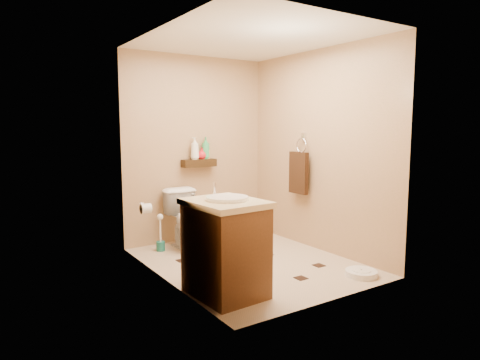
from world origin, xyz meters
TOP-DOWN VIEW (x-y plane):
  - ground at (0.00, 0.00)m, footprint 2.50×2.50m
  - wall_back at (0.00, 1.25)m, footprint 2.00×0.04m
  - wall_front at (0.00, -1.25)m, footprint 2.00×0.04m
  - wall_left at (-1.00, 0.00)m, footprint 0.04×2.50m
  - wall_right at (1.00, 0.00)m, footprint 0.04×2.50m
  - ceiling at (0.00, 0.00)m, footprint 2.00×2.50m
  - wall_shelf at (0.00, 1.17)m, footprint 0.46×0.14m
  - floor_accents at (0.03, -0.04)m, footprint 1.27×1.37m
  - toilet at (-0.32, 0.83)m, footprint 0.41×0.71m
  - vanity at (-0.70, -0.63)m, footprint 0.62×0.73m
  - bathroom_scale at (0.69, -0.98)m, footprint 0.34×0.34m
  - toilet_brush at (-0.65, 0.95)m, footprint 0.10×0.10m
  - towel_ring at (0.91, 0.25)m, footprint 0.12×0.30m
  - toilet_paper at (-0.94, 0.65)m, footprint 0.12×0.11m
  - bottle_a at (-0.06, 1.17)m, footprint 0.15×0.15m
  - bottle_b at (-0.05, 1.17)m, footprint 0.10×0.09m
  - bottle_c at (0.04, 1.17)m, footprint 0.14×0.14m
  - bottle_d at (0.10, 1.17)m, footprint 0.16×0.16m
  - bottle_e at (0.11, 1.17)m, footprint 0.10×0.10m

SIDE VIEW (x-z plane):
  - ground at x=0.00m, z-range 0.00..0.00m
  - floor_accents at x=0.03m, z-range 0.00..0.01m
  - bathroom_scale at x=0.69m, z-range 0.00..0.06m
  - toilet_brush at x=-0.65m, z-range -0.07..0.39m
  - toilet at x=-0.32m, z-range 0.00..0.72m
  - vanity at x=-0.70m, z-range -0.05..0.94m
  - toilet_paper at x=-0.94m, z-range 0.54..0.66m
  - towel_ring at x=0.91m, z-range 0.57..1.33m
  - wall_shelf at x=0.00m, z-range 0.97..1.07m
  - bottle_b at x=-0.05m, z-range 1.07..1.22m
  - bottle_c at x=0.04m, z-range 1.07..1.22m
  - bottle_e at x=0.11m, z-range 1.07..1.24m
  - wall_back at x=0.00m, z-range 0.00..2.40m
  - wall_front at x=0.00m, z-range 0.00..2.40m
  - wall_left at x=-1.00m, z-range 0.00..2.40m
  - wall_right at x=1.00m, z-range 0.00..2.40m
  - bottle_a at x=-0.06m, z-range 1.07..1.36m
  - bottle_d at x=0.10m, z-range 1.07..1.36m
  - ceiling at x=0.00m, z-range 2.39..2.41m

